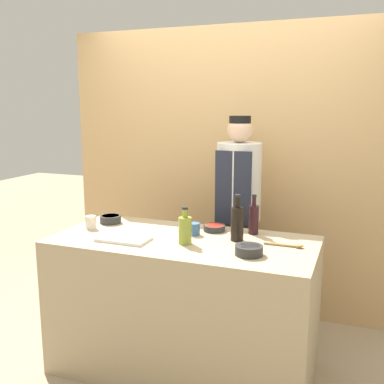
# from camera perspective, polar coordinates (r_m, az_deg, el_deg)

# --- Properties ---
(ground_plane) EXTENTS (14.00, 14.00, 0.00)m
(ground_plane) POSITION_cam_1_polar(r_m,az_deg,el_deg) (3.29, -1.06, -21.38)
(ground_plane) COLOR tan
(cabinet_wall) EXTENTS (2.93, 0.18, 2.40)m
(cabinet_wall) POSITION_cam_1_polar(r_m,az_deg,el_deg) (3.89, 5.15, 2.65)
(cabinet_wall) COLOR tan
(cabinet_wall) RESTS_ON ground_plane
(counter) EXTENTS (1.69, 0.79, 0.91)m
(counter) POSITION_cam_1_polar(r_m,az_deg,el_deg) (3.07, -1.09, -14.16)
(counter) COLOR tan
(counter) RESTS_ON ground_plane
(sauce_bowl_white) EXTENTS (0.16, 0.16, 0.06)m
(sauce_bowl_white) POSITION_cam_1_polar(r_m,az_deg,el_deg) (2.62, 7.24, -7.28)
(sauce_bowl_white) COLOR #2D2D2D
(sauce_bowl_white) RESTS_ON counter
(sauce_bowl_yellow) EXTENTS (0.15, 0.15, 0.06)m
(sauce_bowl_yellow) POSITION_cam_1_polar(r_m,az_deg,el_deg) (3.34, -10.31, -3.36)
(sauce_bowl_yellow) COLOR #2D2D2D
(sauce_bowl_yellow) RESTS_ON counter
(sauce_bowl_red) EXTENTS (0.15, 0.15, 0.04)m
(sauce_bowl_red) POSITION_cam_1_polar(r_m,az_deg,el_deg) (3.09, 2.85, -4.54)
(sauce_bowl_red) COLOR #2D2D2D
(sauce_bowl_red) RESTS_ON counter
(cutting_board) EXTENTS (0.33, 0.18, 0.02)m
(cutting_board) POSITION_cam_1_polar(r_m,az_deg,el_deg) (2.90, -8.67, -5.91)
(cutting_board) COLOR white
(cutting_board) RESTS_ON counter
(bottle_soy) EXTENTS (0.08, 0.08, 0.30)m
(bottle_soy) POSITION_cam_1_polar(r_m,az_deg,el_deg) (2.86, 5.76, -3.89)
(bottle_soy) COLOR black
(bottle_soy) RESTS_ON counter
(bottle_oil) EXTENTS (0.08, 0.08, 0.23)m
(bottle_oil) POSITION_cam_1_polar(r_m,az_deg,el_deg) (2.78, -0.89, -4.78)
(bottle_oil) COLOR olive
(bottle_oil) RESTS_ON counter
(bottle_wine) EXTENTS (0.07, 0.07, 0.27)m
(bottle_wine) POSITION_cam_1_polar(r_m,az_deg,el_deg) (3.02, 7.83, -3.36)
(bottle_wine) COLOR black
(bottle_wine) RESTS_ON counter
(cup_cream) EXTENTS (0.07, 0.07, 0.09)m
(cup_cream) POSITION_cam_1_polar(r_m,az_deg,el_deg) (3.21, -12.68, -3.76)
(cup_cream) COLOR silver
(cup_cream) RESTS_ON counter
(cup_blue) EXTENTS (0.08, 0.08, 0.08)m
(cup_blue) POSITION_cam_1_polar(r_m,az_deg,el_deg) (2.99, 0.27, -4.71)
(cup_blue) COLOR #386093
(cup_blue) RESTS_ON counter
(wooden_spoon) EXTENTS (0.24, 0.04, 0.03)m
(wooden_spoon) POSITION_cam_1_polar(r_m,az_deg,el_deg) (2.81, 12.20, -6.61)
(wooden_spoon) COLOR #B2844C
(wooden_spoon) RESTS_ON counter
(chef_center) EXTENTS (0.34, 0.34, 1.68)m
(chef_center) POSITION_cam_1_polar(r_m,az_deg,el_deg) (3.51, 5.87, -3.04)
(chef_center) COLOR #28282D
(chef_center) RESTS_ON ground_plane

